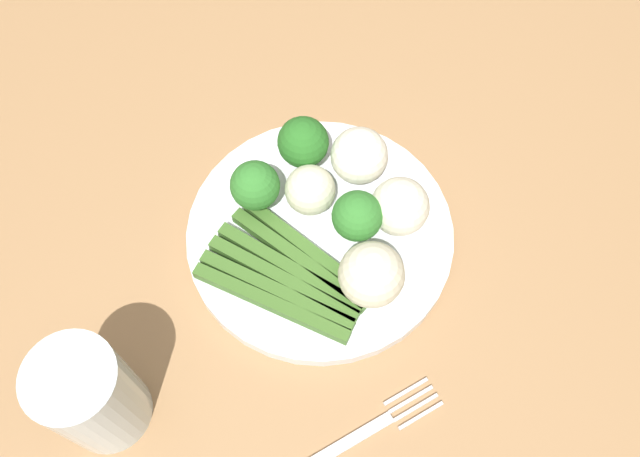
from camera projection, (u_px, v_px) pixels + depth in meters
The scene contains 13 objects.
ground_plane at pixel (318, 369), 1.41m from camera, with size 6.00×6.00×0.02m, color tan.
dining_table at pixel (317, 215), 0.80m from camera, with size 1.30×0.93×0.77m.
plate at pixel (320, 234), 0.66m from camera, with size 0.26×0.26×0.01m, color white.
asparagus_bundle at pixel (288, 275), 0.63m from camera, with size 0.17×0.15×0.01m.
broccoli_back at pixel (255, 186), 0.64m from camera, with size 0.05×0.05×0.06m.
broccoli_front at pixel (352, 218), 0.62m from camera, with size 0.05×0.05×0.06m.
broccoli_back_right at pixel (302, 140), 0.66m from camera, with size 0.05×0.05×0.06m.
cauliflower_left at pixel (359, 156), 0.66m from camera, with size 0.06×0.06×0.06m, color white.
cauliflower_near_center at pixel (400, 207), 0.64m from camera, with size 0.06×0.06×0.06m, color silver.
cauliflower_edge at pixel (371, 275), 0.60m from camera, with size 0.06×0.06×0.06m, color beige.
cauliflower_outer_edge at pixel (310, 190), 0.65m from camera, with size 0.05×0.05×0.05m, color beige.
fork at pixel (357, 437), 0.58m from camera, with size 0.03×0.17×0.00m.
water_glass at pixel (91, 396), 0.54m from camera, with size 0.07×0.07×0.12m, color silver.
Camera 1 is at (0.35, -0.15, 1.37)m, focal length 38.34 mm.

